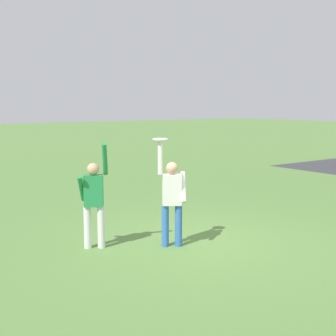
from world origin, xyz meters
TOP-DOWN VIEW (x-y plane):
  - ground_plane at (0.00, 0.00)m, footprint 120.00×120.00m
  - person_catcher at (-0.11, -0.51)m, footprint 0.52×0.59m
  - person_defender at (-0.89, -1.79)m, footprint 0.62×0.66m
  - frisbee_disc at (-0.23, -0.70)m, footprint 0.28×0.28m

SIDE VIEW (x-z plane):
  - ground_plane at x=0.00m, z-range 0.00..0.00m
  - person_defender at x=-0.89m, z-range -0.04..2.00m
  - person_catcher at x=-0.11m, z-range -0.06..2.02m
  - frisbee_disc at x=-0.23m, z-range 2.08..2.10m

